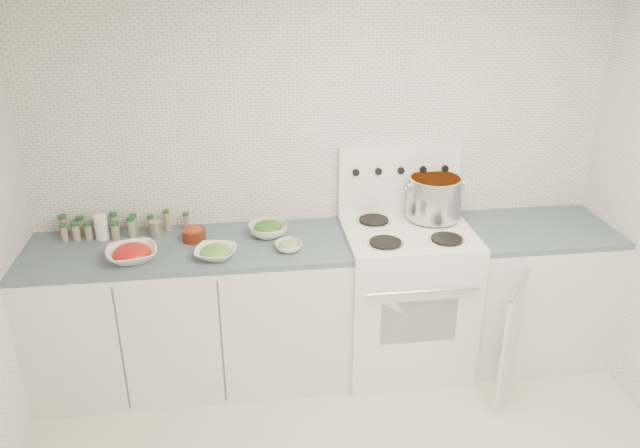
% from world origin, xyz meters
% --- Properties ---
extents(room_walls, '(3.54, 3.04, 2.52)m').
position_xyz_m(room_walls, '(0.00, 0.00, 1.56)').
color(room_walls, white).
rests_on(room_walls, ground).
extents(counter_left, '(1.85, 0.62, 0.90)m').
position_xyz_m(counter_left, '(-0.82, 1.19, 0.45)').
color(counter_left, white).
rests_on(counter_left, ground).
extents(stove, '(0.76, 0.70, 1.36)m').
position_xyz_m(stove, '(0.48, 1.19, 0.50)').
color(stove, white).
rests_on(stove, ground).
extents(counter_right, '(0.89, 0.95, 0.90)m').
position_xyz_m(counter_right, '(1.30, 1.19, 0.45)').
color(counter_right, white).
rests_on(counter_right, ground).
extents(stock_pot, '(0.35, 0.33, 0.25)m').
position_xyz_m(stock_pot, '(0.67, 1.33, 1.08)').
color(stock_pot, silver).
rests_on(stock_pot, stove).
extents(bowl_tomato, '(0.33, 0.33, 0.09)m').
position_xyz_m(bowl_tomato, '(-1.11, 1.06, 0.94)').
color(bowl_tomato, white).
rests_on(bowl_tomato, counter_left).
extents(bowl_snowpea, '(0.27, 0.27, 0.08)m').
position_xyz_m(bowl_snowpea, '(-0.65, 1.03, 0.93)').
color(bowl_snowpea, white).
rests_on(bowl_snowpea, counter_left).
extents(bowl_broccoli, '(0.27, 0.27, 0.09)m').
position_xyz_m(bowl_broccoli, '(-0.35, 1.28, 0.94)').
color(bowl_broccoli, white).
rests_on(bowl_broccoli, counter_left).
extents(bowl_zucchini, '(0.19, 0.19, 0.06)m').
position_xyz_m(bowl_zucchini, '(-0.25, 1.07, 0.93)').
color(bowl_zucchini, white).
rests_on(bowl_zucchini, counter_left).
extents(bowl_pepper, '(0.14, 0.14, 0.09)m').
position_xyz_m(bowl_pepper, '(-0.78, 1.27, 0.94)').
color(bowl_pepper, '#581D0F').
rests_on(bowl_pepper, counter_left).
extents(salt_canister, '(0.09, 0.09, 0.15)m').
position_xyz_m(salt_canister, '(-1.32, 1.36, 0.97)').
color(salt_canister, white).
rests_on(salt_canister, counter_left).
extents(tin_can, '(0.08, 0.08, 0.09)m').
position_xyz_m(tin_can, '(-1.01, 1.36, 0.95)').
color(tin_can, '#AEA593').
rests_on(tin_can, counter_left).
extents(spice_cluster, '(0.76, 0.16, 0.13)m').
position_xyz_m(spice_cluster, '(-1.28, 1.41, 0.96)').
color(spice_cluster, gray).
rests_on(spice_cluster, counter_left).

